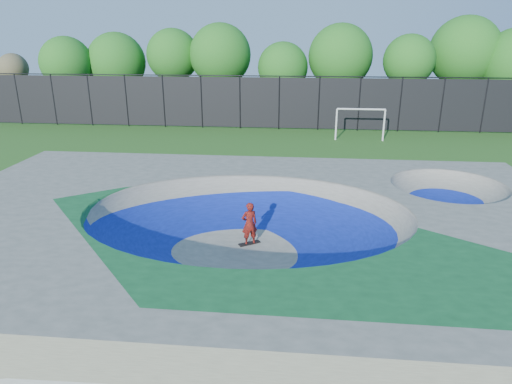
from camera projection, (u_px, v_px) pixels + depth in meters
ground at (247, 251)px, 15.64m from camera, size 120.00×120.00×0.00m
skate_deck at (247, 231)px, 15.39m from camera, size 22.00×14.00×1.50m
skater at (249, 224)px, 15.89m from camera, size 0.68×0.59×1.57m
skateboard at (249, 243)px, 16.14m from camera, size 0.78×0.59×0.05m
soccer_goal at (360, 118)px, 31.17m from camera, size 3.35×0.12×2.21m
fence at (279, 102)px, 34.66m from camera, size 48.09×0.09×4.04m
treeline at (326, 59)px, 38.39m from camera, size 52.49×6.98×8.46m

